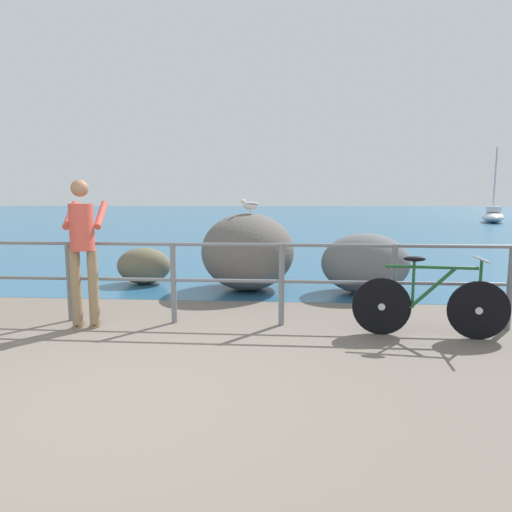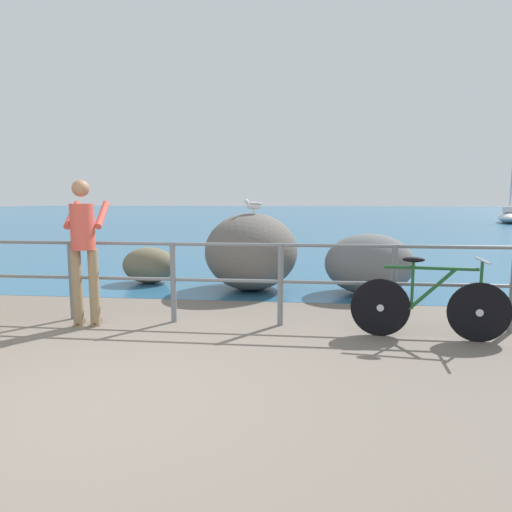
# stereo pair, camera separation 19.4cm
# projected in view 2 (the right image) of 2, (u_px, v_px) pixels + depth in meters

# --- Properties ---
(ground_plane) EXTENTS (120.00, 120.00, 0.10)m
(ground_plane) POSITION_uv_depth(u_px,v_px,m) (273.00, 229.00, 23.14)
(ground_plane) COLOR #6B6056
(sea_surface) EXTENTS (120.00, 90.00, 0.01)m
(sea_surface) POSITION_uv_depth(u_px,v_px,m) (290.00, 212.00, 51.10)
(sea_surface) COLOR #285B7F
(sea_surface) RESTS_ON ground_plane
(promenade_railing) EXTENTS (8.19, 0.07, 1.02)m
(promenade_railing) POSITION_uv_depth(u_px,v_px,m) (173.00, 273.00, 5.47)
(promenade_railing) COLOR slate
(promenade_railing) RESTS_ON ground_plane
(bicycle) EXTENTS (1.70, 0.48, 0.92)m
(bicycle) POSITION_uv_depth(u_px,v_px,m) (429.00, 305.00, 4.84)
(bicycle) COLOR black
(bicycle) RESTS_ON ground_plane
(person_at_railing) EXTENTS (0.54, 0.67, 1.78)m
(person_at_railing) POSITION_uv_depth(u_px,v_px,m) (84.00, 246.00, 5.26)
(person_at_railing) COLOR #8C7251
(person_at_railing) RESTS_ON ground_plane
(breakwater_boulder_main) EXTENTS (1.59, 1.70, 1.32)m
(breakwater_boulder_main) POSITION_uv_depth(u_px,v_px,m) (251.00, 252.00, 7.48)
(breakwater_boulder_main) COLOR #605B56
(breakwater_boulder_main) RESTS_ON ground
(breakwater_boulder_left) EXTENTS (0.99, 0.70, 0.67)m
(breakwater_boulder_left) POSITION_uv_depth(u_px,v_px,m) (149.00, 265.00, 8.08)
(breakwater_boulder_left) COLOR #696048
(breakwater_boulder_left) RESTS_ON ground
(breakwater_boulder_right) EXTENTS (1.44, 1.18, 1.00)m
(breakwater_boulder_right) POSITION_uv_depth(u_px,v_px,m) (369.00, 264.00, 7.14)
(breakwater_boulder_right) COLOR slate
(breakwater_boulder_right) RESTS_ON ground
(seagull) EXTENTS (0.34, 0.13, 0.23)m
(seagull) POSITION_uv_depth(u_px,v_px,m) (254.00, 205.00, 7.30)
(seagull) COLOR gold
(seagull) RESTS_ON breakwater_boulder_main
(sailboat) EXTENTS (2.70, 4.58, 4.90)m
(sailboat) POSITION_uv_depth(u_px,v_px,m) (509.00, 216.00, 28.35)
(sailboat) COLOR white
(sailboat) RESTS_ON sea_surface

